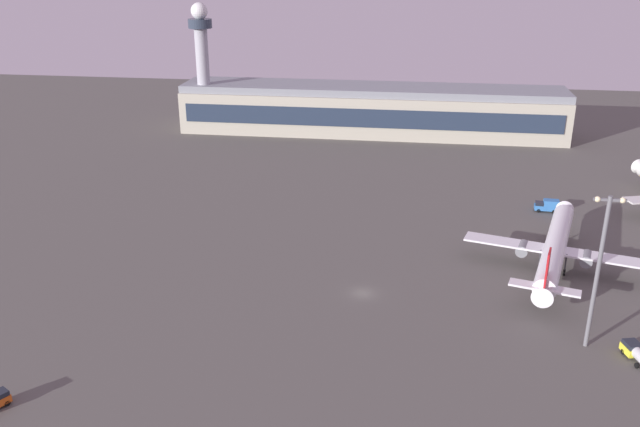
# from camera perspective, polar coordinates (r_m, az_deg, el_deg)

# --- Properties ---
(ground_plane) EXTENTS (416.00, 416.00, 0.00)m
(ground_plane) POSITION_cam_1_polar(r_m,az_deg,el_deg) (126.74, 3.66, -6.78)
(ground_plane) COLOR #56544F
(terminal_building) EXTENTS (130.99, 22.40, 16.40)m
(terminal_building) POSITION_cam_1_polar(r_m,az_deg,el_deg) (235.52, 4.37, 8.80)
(terminal_building) COLOR #B2AD99
(terminal_building) RESTS_ON ground
(control_tower) EXTENTS (8.00, 8.00, 43.60)m
(control_tower) POSITION_cam_1_polar(r_m,az_deg,el_deg) (237.99, -9.99, 12.82)
(control_tower) COLOR #A8A8B2
(control_tower) RESTS_ON ground
(airplane_mid_apron) EXTENTS (35.39, 45.09, 11.75)m
(airplane_mid_apron) POSITION_cam_1_polar(r_m,az_deg,el_deg) (141.84, 19.36, -2.83)
(airplane_mid_apron) COLOR white
(airplane_mid_apron) RESTS_ON ground
(catering_truck) EXTENTS (5.81, 2.76, 3.05)m
(catering_truck) POSITION_cam_1_polar(r_m,az_deg,el_deg) (173.22, 18.78, 0.65)
(catering_truck) COLOR #3372BF
(catering_truck) RESTS_ON ground
(fuel_truck) EXTENTS (3.73, 6.63, 2.35)m
(fuel_truck) POSITION_cam_1_polar(r_m,az_deg,el_deg) (117.91, 25.36, -10.65)
(fuel_truck) COLOR yellow
(fuel_truck) RESTS_ON ground
(apron_light_west) EXTENTS (4.80, 0.90, 25.97)m
(apron_light_west) POSITION_cam_1_polar(r_m,az_deg,el_deg) (112.54, 22.68, -3.95)
(apron_light_west) COLOR slate
(apron_light_west) RESTS_ON ground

